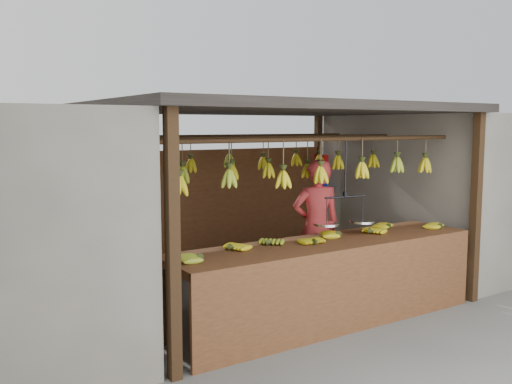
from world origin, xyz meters
TOP-DOWN VIEW (x-y plane):
  - ground at (0.00, 0.00)m, footprint 80.00×80.00m
  - stall at (0.00, 0.33)m, footprint 4.30×3.30m
  - neighbor_right at (3.60, 0.00)m, footprint 3.00×3.00m
  - counter at (-0.01, -1.23)m, footprint 3.68×0.84m
  - hanging_bananas at (-0.00, -0.01)m, footprint 3.61×2.25m
  - balance_scale at (0.34, -1.00)m, footprint 0.74×0.36m
  - vendor at (0.60, -0.19)m, footprint 0.73×0.60m
  - bag_bundles at (1.94, 1.35)m, footprint 0.08×0.26m

SIDE VIEW (x-z plane):
  - ground at x=0.00m, z-range 0.00..0.00m
  - counter at x=-0.01m, z-range 0.23..1.19m
  - vendor at x=0.60m, z-range 0.00..1.72m
  - bag_bundles at x=1.94m, z-range 0.37..1.66m
  - balance_scale at x=0.34m, z-range 0.63..1.59m
  - neighbor_right at x=3.60m, z-range 0.00..2.30m
  - hanging_bananas at x=0.00m, z-range 1.43..1.82m
  - stall at x=0.00m, z-range 0.77..3.17m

